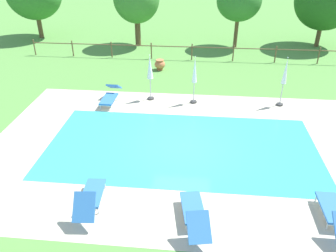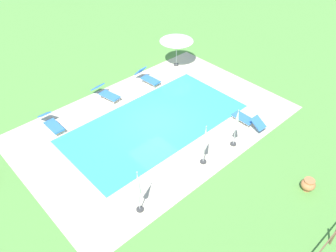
% 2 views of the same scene
% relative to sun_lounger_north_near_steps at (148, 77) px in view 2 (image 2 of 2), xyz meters
% --- Properties ---
extents(ground_plane, '(160.00, 160.00, 0.00)m').
position_rel_sun_lounger_north_near_steps_xyz_m(ground_plane, '(2.47, 3.55, -0.39)').
color(ground_plane, '#599342').
extents(pool_deck_paving, '(14.91, 9.82, 0.01)m').
position_rel_sun_lounger_north_near_steps_xyz_m(pool_deck_paving, '(2.47, 3.55, -0.38)').
color(pool_deck_paving, beige).
rests_on(pool_deck_paving, ground).
extents(swimming_pool_water, '(10.26, 5.17, 0.01)m').
position_rel_sun_lounger_north_near_steps_xyz_m(swimming_pool_water, '(2.47, 3.55, -0.38)').
color(swimming_pool_water, '#38C6D1').
rests_on(swimming_pool_water, ground).
extents(pool_coping_rim, '(10.74, 5.65, 0.01)m').
position_rel_sun_lounger_north_near_steps_xyz_m(pool_coping_rim, '(2.47, 3.55, -0.38)').
color(pool_coping_rim, beige).
rests_on(pool_coping_rim, ground).
extents(sun_lounger_north_near_steps, '(0.75, 1.95, 0.94)m').
position_rel_sun_lounger_north_near_steps_xyz_m(sun_lounger_north_near_steps, '(0.00, 0.00, 0.00)').
color(sun_lounger_north_near_steps, '#3370BC').
rests_on(sun_lounger_north_near_steps, ground).
extents(sun_lounger_north_mid, '(0.61, 2.03, 0.80)m').
position_rel_sun_lounger_north_near_steps_xyz_m(sun_lounger_north_mid, '(6.95, 0.02, -0.02)').
color(sun_lounger_north_mid, '#3370BC').
rests_on(sun_lounger_north_mid, ground).
extents(sun_lounger_north_far, '(0.66, 2.06, 0.78)m').
position_rel_sun_lounger_north_near_steps_xyz_m(sun_lounger_north_far, '(-1.20, 7.17, -0.03)').
color(sun_lounger_north_far, '#3370BC').
rests_on(sun_lounger_north_far, ground).
extents(sun_lounger_north_end, '(0.95, 2.08, 0.83)m').
position_rel_sun_lounger_north_near_steps_xyz_m(sun_lounger_north_end, '(3.05, -0.34, -0.02)').
color(sun_lounger_north_end, '#3370BC').
rests_on(sun_lounger_north_end, ground).
extents(patio_umbrella_open_foreground, '(2.30, 2.30, 2.26)m').
position_rel_sun_lounger_north_near_steps_xyz_m(patio_umbrella_open_foreground, '(-3.00, -0.40, 1.64)').
color(patio_umbrella_open_foreground, '#383838').
rests_on(patio_umbrella_open_foreground, ground).
extents(patio_umbrella_closed_row_west, '(0.32, 0.32, 2.32)m').
position_rel_sun_lounger_north_near_steps_xyz_m(patio_umbrella_closed_row_west, '(2.79, 7.53, 1.08)').
color(patio_umbrella_closed_row_west, '#383838').
rests_on(patio_umbrella_closed_row_west, ground).
extents(patio_umbrella_closed_row_mid_west, '(0.32, 0.32, 2.26)m').
position_rel_sun_lounger_north_near_steps_xyz_m(patio_umbrella_closed_row_mid_west, '(0.67, 7.72, 1.13)').
color(patio_umbrella_closed_row_mid_west, '#383838').
rests_on(patio_umbrella_closed_row_mid_west, ground).
extents(patio_umbrella_closed_row_centre, '(0.32, 0.32, 2.38)m').
position_rel_sun_lounger_north_near_steps_xyz_m(patio_umbrella_closed_row_centre, '(6.90, 7.63, 1.12)').
color(patio_umbrella_closed_row_centre, '#383838').
rests_on(patio_umbrella_closed_row_centre, ground).
extents(terracotta_urn_near_fence, '(0.64, 0.64, 0.63)m').
position_rel_sun_lounger_north_near_steps_xyz_m(terracotta_urn_near_fence, '(0.63, 11.91, -0.05)').
color(terracotta_urn_near_fence, '#C67547').
rests_on(terracotta_urn_near_fence, ground).
extents(perimeter_fence, '(21.21, 0.08, 1.05)m').
position_rel_sun_lounger_north_near_steps_xyz_m(perimeter_fence, '(2.47, 13.96, 0.29)').
color(perimeter_fence, brown).
rests_on(perimeter_fence, ground).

